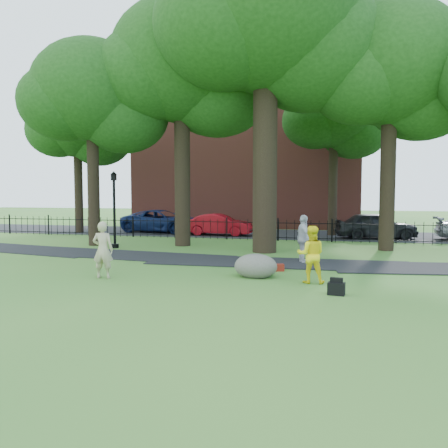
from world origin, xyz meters
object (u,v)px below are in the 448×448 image
(big_tree, at_px, (269,26))
(boulder, at_px, (256,264))
(man, at_px, (311,254))
(lamppost, at_px, (114,211))
(woman, at_px, (103,250))
(red_sedan, at_px, (219,225))

(big_tree, relative_size, boulder, 10.31)
(man, height_order, lamppost, lamppost)
(woman, xyz_separation_m, red_sedan, (0.02, 14.61, -0.21))
(red_sedan, bearing_deg, man, -154.45)
(boulder, bearing_deg, big_tree, 94.76)
(woman, relative_size, red_sedan, 0.43)
(man, distance_m, boulder, 1.90)
(red_sedan, bearing_deg, boulder, -160.08)
(woman, height_order, man, woman)
(boulder, bearing_deg, woman, -164.01)
(red_sedan, bearing_deg, big_tree, -149.25)
(big_tree, relative_size, red_sedan, 3.41)
(woman, distance_m, man, 6.51)
(big_tree, height_order, boulder, big_tree)
(lamppost, bearing_deg, big_tree, -9.49)
(lamppost, bearing_deg, boulder, -47.91)
(big_tree, xyz_separation_m, man, (2.28, -6.65, -9.28))
(boulder, distance_m, lamppost, 10.00)
(woman, relative_size, lamppost, 0.48)
(woman, bearing_deg, boulder, -172.17)
(woman, distance_m, boulder, 4.90)
(woman, distance_m, lamppost, 7.91)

